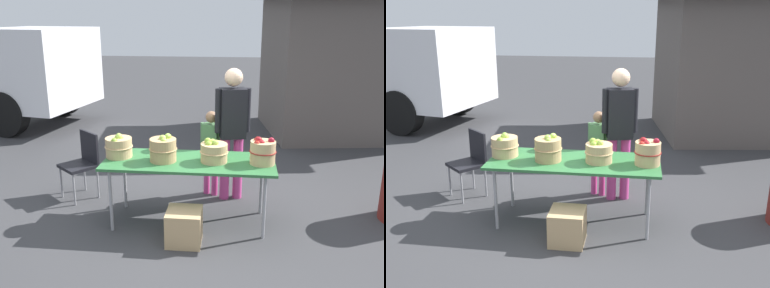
# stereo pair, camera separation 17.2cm
# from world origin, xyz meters

# --- Properties ---
(ground_plane) EXTENTS (40.00, 40.00, 0.00)m
(ground_plane) POSITION_xyz_m (0.00, 0.00, 0.00)
(ground_plane) COLOR #38383A
(market_table) EXTENTS (1.90, 0.76, 0.75)m
(market_table) POSITION_xyz_m (0.00, 0.00, 0.71)
(market_table) COLOR #2D6B38
(market_table) RESTS_ON ground
(apple_basket_green_0) EXTENTS (0.32, 0.32, 0.28)m
(apple_basket_green_0) POSITION_xyz_m (-0.81, 0.05, 0.87)
(apple_basket_green_0) COLOR tan
(apple_basket_green_0) RESTS_ON market_table
(apple_basket_green_1) EXTENTS (0.31, 0.31, 0.30)m
(apple_basket_green_1) POSITION_xyz_m (-0.28, -0.04, 0.89)
(apple_basket_green_1) COLOR tan
(apple_basket_green_1) RESTS_ON market_table
(apple_basket_green_2) EXTENTS (0.31, 0.31, 0.26)m
(apple_basket_green_2) POSITION_xyz_m (0.27, -0.01, 0.87)
(apple_basket_green_2) COLOR tan
(apple_basket_green_2) RESTS_ON market_table
(apple_basket_red_0) EXTENTS (0.29, 0.29, 0.30)m
(apple_basket_red_0) POSITION_xyz_m (0.80, -0.02, 0.89)
(apple_basket_red_0) COLOR tan
(apple_basket_red_0) RESTS_ON market_table
(vendor_adult) EXTENTS (0.44, 0.29, 1.69)m
(vendor_adult) POSITION_xyz_m (0.46, 0.72, 1.00)
(vendor_adult) COLOR #CC3F8C
(vendor_adult) RESTS_ON ground
(child_customer) EXTENTS (0.29, 0.21, 1.13)m
(child_customer) POSITION_xyz_m (0.19, 0.81, 0.67)
(child_customer) COLOR #CC3F8C
(child_customer) RESTS_ON ground
(food_kiosk) EXTENTS (3.86, 3.35, 2.74)m
(food_kiosk) POSITION_xyz_m (2.66, 4.32, 1.38)
(food_kiosk) COLOR #59514C
(food_kiosk) RESTS_ON ground
(folding_chair) EXTENTS (0.56, 0.56, 0.86)m
(folding_chair) POSITION_xyz_m (-1.45, 0.57, 0.51)
(folding_chair) COLOR black
(folding_chair) RESTS_ON ground
(produce_crate) EXTENTS (0.36, 0.36, 0.36)m
(produce_crate) POSITION_xyz_m (-0.00, -0.48, 0.18)
(produce_crate) COLOR tan
(produce_crate) RESTS_ON ground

